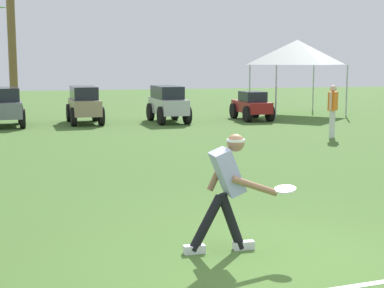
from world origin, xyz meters
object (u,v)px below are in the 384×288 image
Objects in this scene: parked_car_slot_c at (84,104)px; parked_car_slot_e at (252,105)px; frisbee_in_flight at (285,189)px; teammate_near_sideline at (333,106)px; palm_tree_left_of_centre at (11,14)px; parked_car_slot_d at (168,103)px; frisbee_thrower at (227,186)px; event_tent at (297,52)px; parked_car_slot_b at (7,105)px.

parked_car_slot_c is 6.34m from parked_car_slot_e.
frisbee_in_flight is 10.88m from teammate_near_sideline.
teammate_near_sideline is 5.64m from parked_car_slot_e.
palm_tree_left_of_centre is (-9.47, 10.68, 3.29)m from teammate_near_sideline.
frisbee_in_flight is 15.81m from parked_car_slot_e.
parked_car_slot_d is at bearing -6.66° from parked_car_slot_c.
parked_car_slot_d is 0.33× the size of palm_tree_left_of_centre.
parked_car_slot_d is 3.31m from parked_car_slot_e.
event_tent is (8.35, 16.70, 1.81)m from frisbee_thrower.
parked_car_slot_b is (-9.51, 5.66, -0.22)m from teammate_near_sideline.
parked_car_slot_b reaches higher than frisbee_in_flight.
parked_car_slot_e is 0.30× the size of palm_tree_left_of_centre.
teammate_near_sideline is at bearing -30.77° from parked_car_slot_b.
parked_car_slot_e is at bearing 71.54° from frisbee_in_flight.
event_tent is at bearing 8.98° from parked_car_slot_b.
teammate_near_sideline is 0.63× the size of parked_car_slot_b.
parked_car_slot_e is at bearing -29.49° from palm_tree_left_of_centre.
teammate_near_sideline is at bearing 59.66° from frisbee_in_flight.
parked_car_slot_e is at bearing -0.37° from parked_car_slot_b.
frisbee_thrower reaches higher than parked_car_slot_c.
parked_car_slot_b is at bearing 179.63° from parked_car_slot_e.
frisbee_thrower is 18.76m from event_tent.
teammate_near_sideline is 0.21× the size of palm_tree_left_of_centre.
frisbee_in_flight is 18.66m from event_tent.
parked_car_slot_c is (2.69, 0.26, 0.00)m from parked_car_slot_b.
parked_car_slot_d is (5.72, -0.09, 0.00)m from parked_car_slot_b.
palm_tree_left_of_centre is (0.04, 5.02, 3.50)m from parked_car_slot_b.
frisbee_thrower is at bearing 163.46° from frisbee_in_flight.
parked_car_slot_c is at bearing 92.51° from frisbee_thrower.
parked_car_slot_e is at bearing 69.04° from frisbee_thrower.
frisbee_in_flight is 0.05× the size of palm_tree_left_of_centre.
teammate_near_sideline is at bearing -40.97° from parked_car_slot_c.
parked_car_slot_c is (-6.82, 5.93, -0.22)m from teammate_near_sideline.
frisbee_thrower reaches higher than parked_car_slot_b.
palm_tree_left_of_centre is (-5.68, 5.11, 3.50)m from parked_car_slot_d.
teammate_near_sideline reaches higher than parked_car_slot_e.
parked_car_slot_b and parked_car_slot_d have the same top height.
palm_tree_left_of_centre is at bearing 99.45° from frisbee_thrower.
parked_car_slot_c is 6.47m from palm_tree_left_of_centre.
parked_car_slot_d is (-3.79, 5.57, -0.22)m from teammate_near_sideline.
parked_car_slot_c is at bearing -170.03° from event_tent.
teammate_near_sideline is at bearing -55.75° from parked_car_slot_d.
frisbee_thrower is 0.69m from frisbee_in_flight.
frisbee_in_flight is 15.58m from parked_car_slot_b.
parked_car_slot_e is 3.87m from event_tent.
parked_car_slot_b is at bearing 149.23° from teammate_near_sideline.
parked_car_slot_d is at bearing 80.90° from frisbee_thrower.
palm_tree_left_of_centre is at bearing 150.51° from parked_car_slot_e.
frisbee_thrower is 15.85m from parked_car_slot_e.
palm_tree_left_of_centre reaches higher than parked_car_slot_c.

